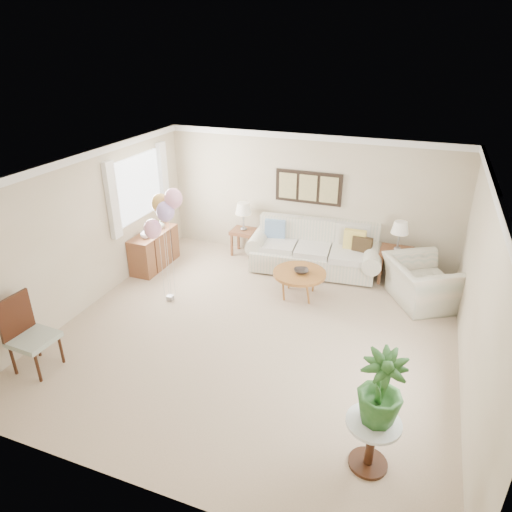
# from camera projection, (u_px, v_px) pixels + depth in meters

# --- Properties ---
(ground_plane) EXTENTS (6.00, 6.00, 0.00)m
(ground_plane) POSITION_uv_depth(u_px,v_px,m) (255.00, 333.00, 7.22)
(ground_plane) COLOR tan
(room_shell) EXTENTS (6.04, 6.04, 2.60)m
(room_shell) POSITION_uv_depth(u_px,v_px,m) (250.00, 235.00, 6.64)
(room_shell) COLOR beige
(room_shell) RESTS_ON ground
(wall_art_triptych) EXTENTS (1.35, 0.06, 0.65)m
(wall_art_triptych) POSITION_uv_depth(u_px,v_px,m) (308.00, 188.00, 9.06)
(wall_art_triptych) COLOR black
(wall_art_triptych) RESTS_ON ground
(sofa) EXTENTS (2.73, 1.21, 0.97)m
(sofa) POSITION_uv_depth(u_px,v_px,m) (314.00, 252.00, 9.09)
(sofa) COLOR beige
(sofa) RESTS_ON ground
(end_table_left) EXTENTS (0.51, 0.46, 0.55)m
(end_table_left) POSITION_uv_depth(u_px,v_px,m) (244.00, 234.00, 9.73)
(end_table_left) COLOR brown
(end_table_left) RESTS_ON ground
(end_table_right) EXTENTS (0.60, 0.55, 0.65)m
(end_table_right) POSITION_uv_depth(u_px,v_px,m) (396.00, 255.00, 8.56)
(end_table_right) COLOR brown
(end_table_right) RESTS_ON ground
(lamp_left) EXTENTS (0.34, 0.34, 0.61)m
(lamp_left) POSITION_uv_depth(u_px,v_px,m) (243.00, 209.00, 9.50)
(lamp_left) COLOR gray
(lamp_left) RESTS_ON end_table_left
(lamp_right) EXTENTS (0.32, 0.32, 0.57)m
(lamp_right) POSITION_uv_depth(u_px,v_px,m) (400.00, 228.00, 8.33)
(lamp_right) COLOR gray
(lamp_right) RESTS_ON end_table_right
(coffee_table) EXTENTS (0.95, 0.95, 0.48)m
(coffee_table) POSITION_uv_depth(u_px,v_px,m) (299.00, 274.00, 8.09)
(coffee_table) COLOR brown
(coffee_table) RESTS_ON ground
(decor_bowl) EXTENTS (0.33, 0.33, 0.06)m
(decor_bowl) POSITION_uv_depth(u_px,v_px,m) (301.00, 271.00, 8.05)
(decor_bowl) COLOR #2B2420
(decor_bowl) RESTS_ON coffee_table
(armchair) EXTENTS (1.51, 1.56, 0.78)m
(armchair) POSITION_uv_depth(u_px,v_px,m) (421.00, 282.00, 7.93)
(armchair) COLOR beige
(armchair) RESTS_ON ground
(side_table) EXTENTS (0.58, 0.58, 0.63)m
(side_table) POSITION_uv_depth(u_px,v_px,m) (372.00, 432.00, 4.78)
(side_table) COLOR silver
(side_table) RESTS_ON ground
(potted_plant) EXTENTS (0.48, 0.48, 0.84)m
(potted_plant) POSITION_uv_depth(u_px,v_px,m) (381.00, 388.00, 4.55)
(potted_plant) COLOR #1B4E1A
(potted_plant) RESTS_ON side_table
(accent_chair) EXTENTS (0.57, 0.57, 1.11)m
(accent_chair) POSITION_uv_depth(u_px,v_px,m) (28.00, 333.00, 6.23)
(accent_chair) COLOR #949F90
(accent_chair) RESTS_ON ground
(credenza) EXTENTS (0.46, 1.20, 0.74)m
(credenza) POSITION_uv_depth(u_px,v_px,m) (154.00, 250.00, 9.22)
(credenza) COLOR brown
(credenza) RESTS_ON ground
(vase_white) EXTENTS (0.19, 0.19, 0.20)m
(vase_white) POSITION_uv_depth(u_px,v_px,m) (145.00, 233.00, 8.78)
(vase_white) COLOR white
(vase_white) RESTS_ON credenza
(vase_sage) EXTENTS (0.18, 0.18, 0.17)m
(vase_sage) POSITION_uv_depth(u_px,v_px,m) (160.00, 224.00, 9.24)
(vase_sage) COLOR beige
(vase_sage) RESTS_ON credenza
(balloon_cluster) EXTENTS (0.64, 0.49, 2.07)m
(balloon_cluster) POSITION_uv_depth(u_px,v_px,m) (163.00, 211.00, 7.44)
(balloon_cluster) COLOR gray
(balloon_cluster) RESTS_ON ground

